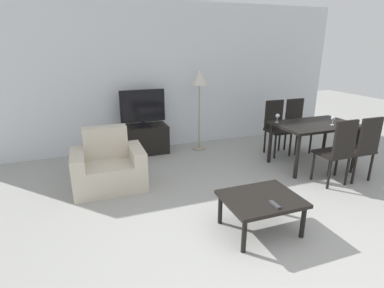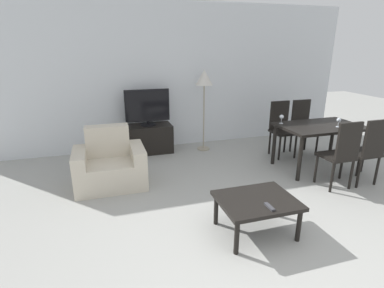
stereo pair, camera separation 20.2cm
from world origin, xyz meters
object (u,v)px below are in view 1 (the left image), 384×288
(tv, at_px, (143,108))
(dining_table, at_px, (315,129))
(remote_primary, at_px, (275,205))
(coffee_table, at_px, (261,201))
(floor_lamp, at_px, (199,82))
(dining_chair_far_left, at_px, (276,125))
(dining_chair_far, at_px, (297,123))
(dining_chair_near_right, at_px, (362,146))
(dining_chair_near, at_px, (337,149))
(wine_glass_left, at_px, (333,119))
(armchair, at_px, (109,168))
(tv_stand, at_px, (144,139))
(wine_glass_center, at_px, (278,116))

(tv, xyz_separation_m, dining_table, (2.50, -1.57, -0.22))
(dining_table, distance_m, remote_primary, 2.37)
(coffee_table, bearing_deg, floor_lamp, 82.43)
(dining_chair_far_left, height_order, floor_lamp, floor_lamp)
(dining_chair_far, height_order, dining_chair_near_right, same)
(coffee_table, distance_m, dining_table, 2.28)
(dining_chair_near, relative_size, remote_primary, 6.55)
(tv, xyz_separation_m, coffee_table, (0.67, -2.90, -0.50))
(dining_chair_far, bearing_deg, wine_glass_left, -93.46)
(armchair, bearing_deg, floor_lamp, 31.28)
(armchair, relative_size, dining_chair_far, 0.99)
(armchair, distance_m, wine_glass_left, 3.51)
(dining_chair_near, height_order, wine_glass_left, dining_chair_near)
(dining_chair_far, xyz_separation_m, floor_lamp, (-1.70, 0.70, 0.76))
(tv_stand, distance_m, wine_glass_center, 2.42)
(floor_lamp, height_order, wine_glass_left, floor_lamp)
(floor_lamp, bearing_deg, dining_chair_near_right, -51.59)
(tv_stand, distance_m, dining_table, 2.98)
(dining_table, relative_size, dining_chair_far_left, 1.32)
(wine_glass_left, distance_m, wine_glass_center, 0.85)
(armchair, height_order, dining_chair_near_right, dining_chair_near_right)
(tv, relative_size, dining_chair_near, 0.82)
(coffee_table, xyz_separation_m, dining_chair_near, (1.61, 0.60, 0.19))
(dining_chair_far_left, height_order, remote_primary, dining_chair_far_left)
(dining_chair_far, xyz_separation_m, wine_glass_left, (-0.05, -0.90, 0.28))
(tv_stand, xyz_separation_m, dining_chair_near, (2.28, -2.30, 0.28))
(dining_chair_near_right, xyz_separation_m, dining_chair_far_left, (-0.45, 1.44, 0.00))
(dining_table, bearing_deg, tv_stand, 147.86)
(armchair, distance_m, dining_chair_far, 3.52)
(tv, relative_size, coffee_table, 1.00)
(dining_chair_near, bearing_deg, wine_glass_center, 107.75)
(remote_primary, xyz_separation_m, wine_glass_center, (1.26, 1.79, 0.42))
(dining_chair_near_right, xyz_separation_m, wine_glass_left, (-0.05, 0.54, 0.28))
(wine_glass_left, bearing_deg, dining_chair_far_left, 113.91)
(wine_glass_left, bearing_deg, armchair, 171.61)
(dining_chair_far, bearing_deg, dining_chair_far_left, 180.00)
(dining_table, height_order, dining_chair_far, dining_chair_far)
(armchair, height_order, coffee_table, armchair)
(wine_glass_left, bearing_deg, remote_primary, -145.81)
(dining_chair_near, bearing_deg, armchair, 160.93)
(dining_table, bearing_deg, dining_chair_far_left, 107.45)
(dining_chair_near, distance_m, dining_chair_far, 1.51)
(tv, bearing_deg, floor_lamp, -8.44)
(armchair, height_order, wine_glass_left, wine_glass_left)
(armchair, distance_m, floor_lamp, 2.33)
(armchair, xyz_separation_m, dining_table, (3.26, -0.33, 0.35))
(tv_stand, relative_size, wine_glass_center, 5.83)
(tv, height_order, remote_primary, tv)
(dining_chair_far, bearing_deg, armchair, -173.56)
(wine_glass_center, bearing_deg, armchair, 178.83)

